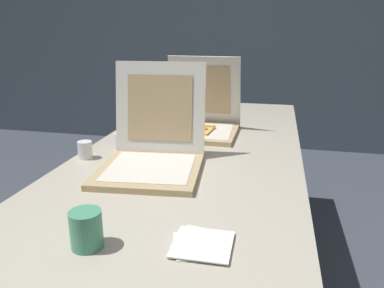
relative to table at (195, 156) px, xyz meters
name	(u,v)px	position (x,y,z in m)	size (l,w,h in m)	color
wall_back	(246,20)	(0.00, 2.41, 0.62)	(10.00, 0.10, 2.60)	#4C5660
table	(195,156)	(0.00, 0.00, 0.00)	(0.92, 2.09, 0.72)	#BCB29E
pizza_box_front	(152,155)	(-0.10, -0.31, 0.10)	(0.41, 0.46, 0.38)	tan
pizza_box_middle	(201,122)	(-0.02, 0.23, 0.10)	(0.37, 0.37, 0.38)	tan
cup_white_mid	(136,130)	(-0.31, 0.08, 0.08)	(0.06, 0.06, 0.07)	white
cup_white_near_left	(85,150)	(-0.40, -0.26, 0.08)	(0.06, 0.06, 0.07)	white
cup_white_near_center	(121,141)	(-0.31, -0.11, 0.08)	(0.06, 0.06, 0.07)	white
cup_printed_front	(86,229)	(-0.09, -0.85, 0.09)	(0.08, 0.08, 0.10)	#4C9E75
napkin_pile	(201,243)	(0.18, -0.78, 0.05)	(0.16, 0.16, 0.01)	white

